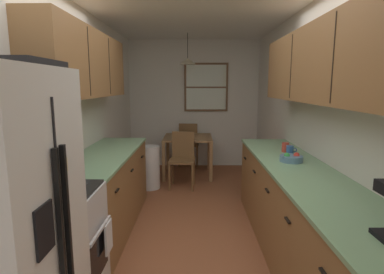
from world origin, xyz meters
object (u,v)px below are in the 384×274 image
object	(u,v)px
dining_chair_far	(189,142)
dining_chair_near	(183,157)
fruit_bowl	(291,158)
mug_spare	(286,147)
stove_range	(54,250)
storage_canister	(77,161)
dining_table	(188,143)
trash_bin	(150,167)
microwave_over_range	(24,84)
mug_by_coffeemaker	(290,151)

from	to	relation	value
dining_chair_far	dining_chair_near	bearing A→B (deg)	-93.42
fruit_bowl	mug_spare	bearing A→B (deg)	80.85
stove_range	dining_chair_near	world-z (taller)	stove_range
storage_canister	mug_spare	distance (m)	2.24
dining_table	stove_range	bearing A→B (deg)	-104.19
stove_range	dining_chair_far	size ratio (longest dim) A/B	1.22
stove_range	mug_spare	size ratio (longest dim) A/B	9.33
dining_chair_near	mug_spare	size ratio (longest dim) A/B	7.64
stove_range	fruit_bowl	distance (m)	2.25
stove_range	dining_chair_near	distance (m)	2.99
storage_canister	fruit_bowl	distance (m)	2.03
dining_chair_far	mug_spare	xyz separation A→B (m)	(1.16, -2.74, 0.45)
trash_bin	mug_spare	xyz separation A→B (m)	(1.76, -1.35, 0.61)
mug_spare	stove_range	bearing A→B (deg)	-145.58
dining_chair_far	storage_canister	distance (m)	3.76
microwave_over_range	dining_chair_far	size ratio (longest dim) A/B	0.63
dining_table	mug_by_coffeemaker	distance (m)	2.59
dining_chair_far	trash_bin	bearing A→B (deg)	-113.27
microwave_over_range	trash_bin	distance (m)	3.09
dining_chair_far	fruit_bowl	bearing A→B (deg)	-71.16
stove_range	mug_spare	bearing A→B (deg)	34.42
mug_by_coffeemaker	fruit_bowl	xyz separation A→B (m)	(-0.07, -0.28, -0.02)
microwave_over_range	dining_table	xyz separation A→B (m)	(1.00, 3.51, -1.05)
dining_chair_far	fruit_bowl	xyz separation A→B (m)	(1.09, -3.20, 0.44)
dining_chair_far	trash_bin	size ratio (longest dim) A/B	1.30
mug_spare	storage_canister	bearing A→B (deg)	-156.91
microwave_over_range	dining_chair_near	distance (m)	3.24
microwave_over_range	dining_table	world-z (taller)	microwave_over_range
dining_table	mug_spare	bearing A→B (deg)	-60.94
stove_range	mug_by_coffeemaker	size ratio (longest dim) A/B	9.50
stove_range	mug_by_coffeemaker	world-z (taller)	stove_range
dining_chair_near	storage_canister	bearing A→B (deg)	-109.30
dining_table	storage_canister	bearing A→B (deg)	-106.68
storage_canister	fruit_bowl	size ratio (longest dim) A/B	0.92
microwave_over_range	dining_chair_far	bearing A→B (deg)	76.39
stove_range	fruit_bowl	xyz separation A→B (m)	(1.98, 0.95, 0.46)
microwave_over_range	storage_canister	size ratio (longest dim) A/B	2.71
microwave_over_range	trash_bin	bearing A→B (deg)	81.60
mug_by_coffeemaker	mug_spare	bearing A→B (deg)	89.03
microwave_over_range	trash_bin	xyz separation A→B (m)	(0.41, 2.76, -1.32)
stove_range	dining_table	xyz separation A→B (m)	(0.89, 3.51, 0.14)
trash_bin	mug_by_coffeemaker	distance (m)	2.41
mug_by_coffeemaker	mug_spare	size ratio (longest dim) A/B	0.98
trash_bin	mug_spare	world-z (taller)	mug_spare
dining_table	mug_by_coffeemaker	world-z (taller)	mug_by_coffeemaker
dining_table	trash_bin	xyz separation A→B (m)	(-0.59, -0.75, -0.27)
trash_bin	dining_table	bearing A→B (deg)	51.65
storage_canister	mug_by_coffeemaker	world-z (taller)	storage_canister
dining_chair_near	dining_table	bearing A→B (deg)	83.52
microwave_over_range	mug_by_coffeemaker	xyz separation A→B (m)	(2.17, 1.23, -0.71)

